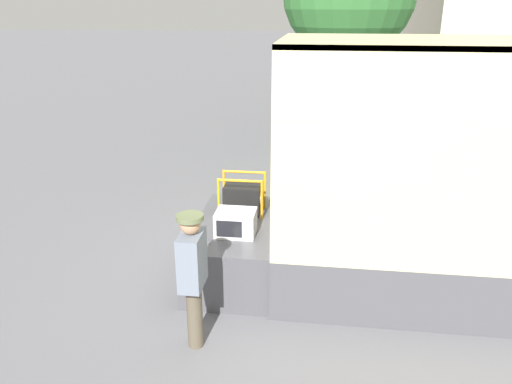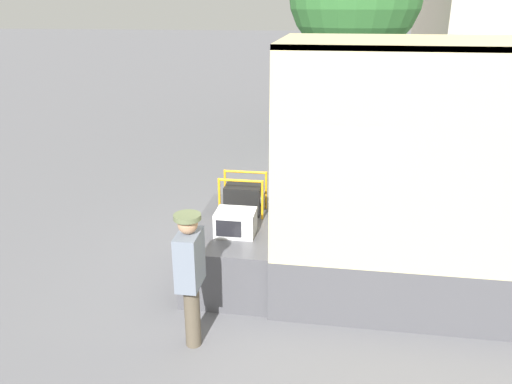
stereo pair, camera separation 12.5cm
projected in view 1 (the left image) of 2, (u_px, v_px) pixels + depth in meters
name	position (u px, v px, depth m)	size (l,w,h in m)	color
ground_plane	(277.00, 275.00, 7.32)	(160.00, 160.00, 0.00)	slate
tailgate_deck	(237.00, 248.00, 7.25)	(1.18, 2.16, 0.81)	#4C4C51
microwave	(236.00, 223.00, 6.69)	(0.53, 0.43, 0.33)	white
portable_generator	(244.00, 199.00, 7.37)	(0.66, 0.44, 0.59)	black
worker_person	(192.00, 269.00, 5.45)	(0.29, 0.44, 1.64)	brown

